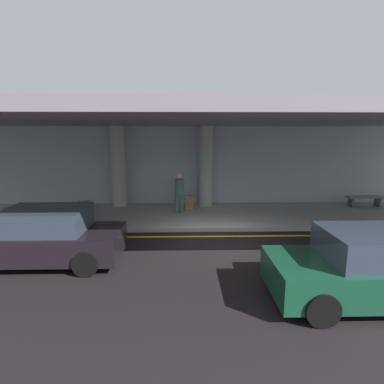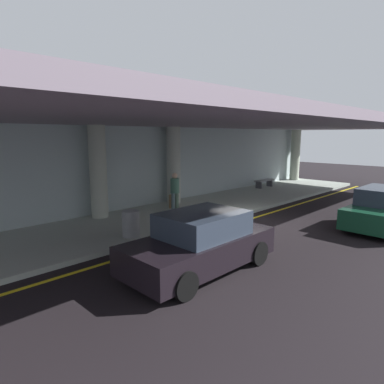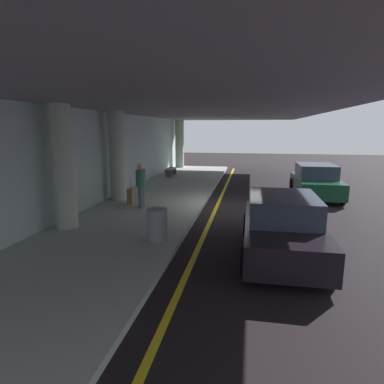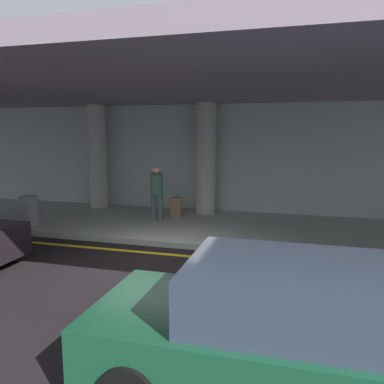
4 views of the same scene
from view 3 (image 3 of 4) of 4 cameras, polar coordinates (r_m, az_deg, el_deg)
name	(u,v)px [view 3 (image 3 of 4)]	position (r m, az deg, el deg)	size (l,w,h in m)	color
ground_plane	(229,207)	(13.04, 6.53, -2.71)	(60.00, 60.00, 0.00)	black
sidewalk	(154,202)	(13.56, -6.65, -1.85)	(26.00, 4.20, 0.15)	#A9B3A7
lane_stripe_yellow	(217,207)	(13.07, 4.37, -2.62)	(26.00, 0.14, 0.01)	yellow
support_column_far_left	(63,167)	(10.27, -21.85, 4.05)	(0.67, 0.67, 3.65)	#ADB4A4
support_column_left_mid	(117,156)	(13.81, -13.05, 6.15)	(0.67, 0.67, 3.65)	#ABB0A5
support_column_center	(180,144)	(25.26, -2.21, 8.52)	(0.67, 0.67, 3.65)	#ACB7A1
ceiling_overhang	(165,107)	(13.11, -4.87, 14.79)	(28.00, 13.20, 0.30)	gray
terminal_back_wall	(102,158)	(14.10, -15.64, 5.82)	(26.00, 0.30, 3.80)	#ABBBBD
car_dark_green	(315,181)	(15.94, 20.96, 1.75)	(4.10, 1.92, 1.50)	#14432C
car_black	(282,227)	(8.30, 15.64, -5.99)	(4.10, 1.92, 1.50)	black
traveler_with_luggage	(141,183)	(12.27, -9.00, 1.66)	(0.38, 0.38, 1.68)	#485C61
suitcase_upright_primary	(131,197)	(12.99, -10.72, -0.80)	(0.36, 0.22, 0.90)	olive
bench_metal	(171,170)	(20.70, -3.77, 3.85)	(1.60, 0.50, 0.48)	slate
trash_bin_steel	(157,224)	(8.75, -6.18, -5.69)	(0.56, 0.56, 0.85)	gray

